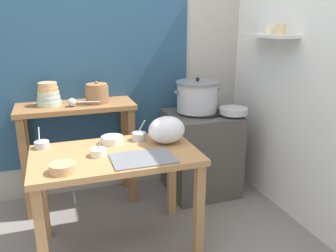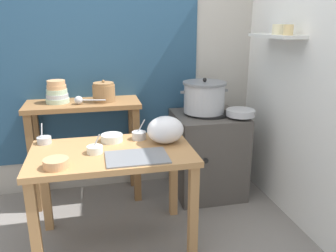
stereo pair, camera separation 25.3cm
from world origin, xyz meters
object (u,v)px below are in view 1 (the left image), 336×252
object	(u,v)px
prep_table	(116,168)
ladle	(73,102)
plastic_bag	(167,130)
back_shelf_table	(78,130)
steamer_pot	(197,96)
clay_pot	(97,93)
prep_bowl_2	(98,152)
wide_pan	(234,111)
stove_block	(201,152)
serving_tray	(143,158)
prep_bowl_3	(112,140)
bowl_stack_enamel	(49,95)
prep_bowl_1	(62,167)
prep_bowl_0	(139,136)
prep_bowl_4	(42,144)

from	to	relation	value
prep_table	ladle	distance (m)	0.76
plastic_bag	back_shelf_table	bearing A→B (deg)	131.06
steamer_pot	clay_pot	size ratio (longest dim) A/B	2.27
ladle	prep_bowl_2	distance (m)	0.71
clay_pot	prep_bowl_2	bearing A→B (deg)	-97.96
wide_pan	prep_bowl_2	bearing A→B (deg)	-159.73
stove_block	serving_tray	distance (m)	1.13
plastic_bag	prep_bowl_3	bearing A→B (deg)	163.00
clay_pot	bowl_stack_enamel	xyz separation A→B (m)	(-0.39, 0.03, 0.01)
stove_block	prep_bowl_1	world-z (taller)	stove_block
back_shelf_table	prep_bowl_0	bearing A→B (deg)	-53.30
serving_tray	wide_pan	world-z (taller)	wide_pan
plastic_bag	prep_bowl_2	distance (m)	0.51
steamer_pot	serving_tray	distance (m)	1.08
back_shelf_table	prep_bowl_2	world-z (taller)	back_shelf_table
prep_bowl_3	serving_tray	bearing A→B (deg)	-69.06
back_shelf_table	bowl_stack_enamel	xyz separation A→B (m)	(-0.21, 0.03, 0.31)
prep_bowl_4	clay_pot	bearing A→B (deg)	46.66
clay_pot	prep_bowl_2	world-z (taller)	clay_pot
plastic_bag	prep_bowl_1	xyz separation A→B (m)	(-0.73, -0.28, -0.07)
back_shelf_table	clay_pot	distance (m)	0.35
stove_block	wide_pan	bearing A→B (deg)	-35.93
steamer_pot	prep_table	bearing A→B (deg)	-144.15
ladle	prep_bowl_2	bearing A→B (deg)	-81.86
back_shelf_table	clay_pot	world-z (taller)	clay_pot
stove_block	prep_bowl_4	distance (m)	1.46
prep_table	prep_bowl_0	xyz separation A→B (m)	(0.21, 0.19, 0.14)
prep_bowl_3	clay_pot	bearing A→B (deg)	92.14
back_shelf_table	steamer_pot	bearing A→B (deg)	-5.98
prep_table	back_shelf_table	size ratio (longest dim) A/B	1.15
prep_table	prep_bowl_0	bearing A→B (deg)	41.97
prep_table	prep_bowl_3	bearing A→B (deg)	86.13
clay_pot	ladle	world-z (taller)	clay_pot
serving_tray	back_shelf_table	bearing A→B (deg)	110.51
serving_tray	prep_bowl_4	distance (m)	0.74
prep_bowl_1	prep_bowl_3	xyz separation A→B (m)	(0.36, 0.40, -0.00)
prep_bowl_3	back_shelf_table	bearing A→B (deg)	110.23
back_shelf_table	prep_bowl_1	distance (m)	0.96
plastic_bag	bowl_stack_enamel	bearing A→B (deg)	138.56
prep_table	plastic_bag	bearing A→B (deg)	10.07
prep_bowl_1	plastic_bag	bearing A→B (deg)	21.10
prep_bowl_4	ladle	bearing A→B (deg)	58.32
bowl_stack_enamel	wide_pan	distance (m)	1.57
plastic_bag	prep_bowl_0	bearing A→B (deg)	144.91
steamer_pot	plastic_bag	distance (m)	0.73
plastic_bag	prep_bowl_2	bearing A→B (deg)	-169.51
stove_block	prep_bowl_4	size ratio (longest dim) A/B	5.44
clay_pot	ladle	bearing A→B (deg)	-160.19
prep_table	stove_block	bearing A→B (deg)	33.75
bowl_stack_enamel	serving_tray	world-z (taller)	bowl_stack_enamel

